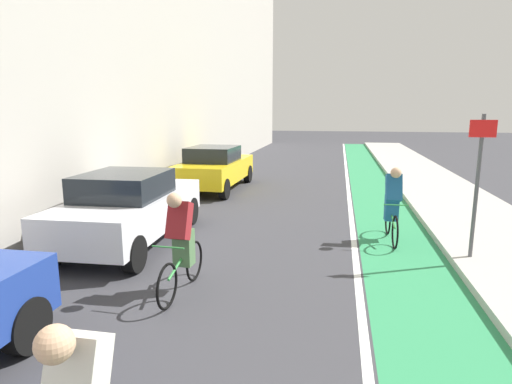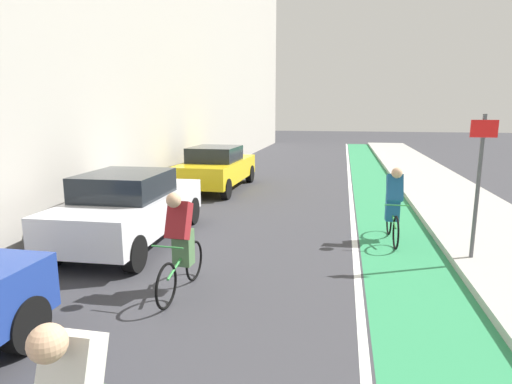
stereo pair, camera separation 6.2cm
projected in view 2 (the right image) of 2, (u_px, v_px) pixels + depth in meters
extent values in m
plane|color=#38383D|center=(291.00, 191.00, 14.71)|extent=(87.05, 87.05, 0.00)
cube|color=#2D8451|center=(374.00, 185.00, 16.07)|extent=(1.60, 39.57, 0.00)
cube|color=white|center=(350.00, 184.00, 16.24)|extent=(0.12, 39.57, 0.00)
cube|color=#A8A59E|center=(435.00, 185.00, 15.63)|extent=(2.76, 39.57, 0.14)
cylinder|color=black|center=(25.00, 324.00, 4.93)|extent=(0.23, 0.66, 0.66)
cube|color=silver|center=(131.00, 211.00, 8.98)|extent=(1.92, 4.39, 0.70)
cube|color=black|center=(125.00, 186.00, 8.66)|extent=(1.61, 1.88, 0.55)
cylinder|color=black|center=(131.00, 208.00, 10.73)|extent=(0.25, 0.67, 0.66)
cylinder|color=black|center=(191.00, 211.00, 10.48)|extent=(0.25, 0.67, 0.66)
cylinder|color=black|center=(51.00, 249.00, 7.61)|extent=(0.25, 0.67, 0.66)
cylinder|color=black|center=(134.00, 254.00, 7.36)|extent=(0.25, 0.67, 0.66)
cube|color=yellow|center=(217.00, 170.00, 15.06)|extent=(1.84, 4.44, 0.70)
cube|color=black|center=(215.00, 155.00, 14.74)|extent=(1.59, 1.88, 0.55)
cylinder|color=black|center=(210.00, 173.00, 16.89)|extent=(0.23, 0.66, 0.66)
cylinder|color=black|center=(250.00, 174.00, 16.55)|extent=(0.23, 0.66, 0.66)
cylinder|color=black|center=(178.00, 187.00, 13.71)|extent=(0.23, 0.66, 0.66)
cylinder|color=black|center=(226.00, 189.00, 13.37)|extent=(0.23, 0.66, 0.66)
cube|color=beige|center=(70.00, 381.00, 2.55)|extent=(0.32, 0.40, 0.60)
sphere|color=tan|center=(47.00, 343.00, 2.34)|extent=(0.22, 0.22, 0.22)
torus|color=black|center=(166.00, 286.00, 6.00)|extent=(0.06, 0.67, 0.67)
torus|color=black|center=(194.00, 261.00, 7.00)|extent=(0.06, 0.67, 0.67)
cylinder|color=#338C3F|center=(181.00, 259.00, 6.46)|extent=(0.08, 0.96, 0.33)
cylinder|color=#338C3F|center=(185.00, 250.00, 6.62)|extent=(0.04, 0.12, 0.55)
cylinder|color=#338C3F|center=(167.00, 247.00, 5.97)|extent=(0.48, 0.04, 0.02)
cube|color=#4C7247|center=(183.00, 247.00, 6.53)|extent=(0.29, 0.25, 0.56)
cube|color=maroon|center=(179.00, 220.00, 6.32)|extent=(0.33, 0.41, 0.60)
sphere|color=tan|center=(174.00, 200.00, 6.11)|extent=(0.22, 0.22, 0.22)
cube|color=maroon|center=(182.00, 217.00, 6.43)|extent=(0.27, 0.28, 0.39)
torus|color=black|center=(396.00, 233.00, 8.56)|extent=(0.06, 0.69, 0.69)
torus|color=black|center=(389.00, 220.00, 9.58)|extent=(0.06, 0.69, 0.69)
cylinder|color=#338C3F|center=(393.00, 216.00, 9.03)|extent=(0.07, 0.96, 0.33)
cylinder|color=#338C3F|center=(392.00, 210.00, 9.19)|extent=(0.04, 0.12, 0.55)
cylinder|color=#338C3F|center=(397.00, 205.00, 8.54)|extent=(0.48, 0.04, 0.02)
cube|color=#1E598C|center=(393.00, 208.00, 9.10)|extent=(0.29, 0.25, 0.56)
cube|color=#1E598C|center=(395.00, 188.00, 8.89)|extent=(0.33, 0.41, 0.60)
sphere|color=tan|center=(397.00, 173.00, 8.68)|extent=(0.22, 0.22, 0.22)
cylinder|color=#4C4C51|center=(478.00, 188.00, 7.50)|extent=(0.07, 0.07, 2.57)
cube|color=red|center=(484.00, 129.00, 7.28)|extent=(0.44, 0.03, 0.30)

